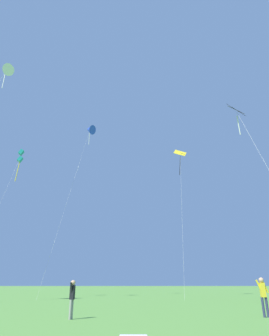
# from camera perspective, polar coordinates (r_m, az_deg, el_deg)

# --- Properties ---
(kite_teal_box) EXTENTS (2.43, 11.98, 17.28)m
(kite_teal_box) POSITION_cam_1_polar(r_m,az_deg,el_deg) (39.42, -21.42, 2.02)
(kite_teal_box) COLOR teal
(kite_teal_box) RESTS_ON ground_plane
(kite_black_large) EXTENTS (1.15, 7.55, 13.26)m
(kite_black_large) POSITION_cam_1_polar(r_m,az_deg,el_deg) (21.31, 19.44, 9.42)
(kite_black_large) COLOR black
(kite_black_large) RESTS_ON ground_plane
(kite_white_distant) EXTENTS (2.67, 8.26, 26.43)m
(kite_white_distant) POSITION_cam_1_polar(r_m,az_deg,el_deg) (40.37, -23.82, 17.12)
(kite_white_distant) COLOR white
(kite_white_distant) RESTS_ON ground_plane
(kite_yellow_diamond) EXTENTS (2.74, 8.15, 19.66)m
(kite_yellow_diamond) POSITION_cam_1_polar(r_m,az_deg,el_deg) (41.98, 8.73, 1.67)
(kite_yellow_diamond) COLOR yellow
(kite_yellow_diamond) RESTS_ON ground_plane
(kite_blue_delta) EXTENTS (3.82, 8.79, 23.77)m
(kite_blue_delta) POSITION_cam_1_polar(r_m,az_deg,el_deg) (44.68, -8.81, 7.38)
(kite_blue_delta) COLOR blue
(kite_blue_delta) RESTS_ON ground_plane
(person_far_back) EXTENTS (0.57, 0.24, 1.76)m
(person_far_back) POSITION_cam_1_polar(r_m,az_deg,el_deg) (16.56, 23.58, -21.36)
(person_far_back) COLOR #2D3351
(person_far_back) RESTS_ON ground_plane
(person_near_tree) EXTENTS (0.23, 0.53, 1.63)m
(person_near_tree) POSITION_cam_1_polar(r_m,az_deg,el_deg) (14.82, -12.16, -23.04)
(person_near_tree) COLOR gray
(person_near_tree) RESTS_ON ground_plane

